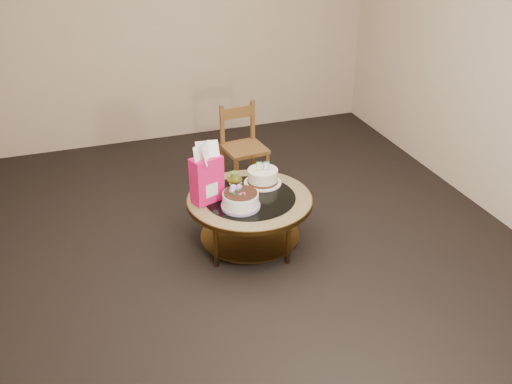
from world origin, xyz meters
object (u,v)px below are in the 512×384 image
object	(u,v)px
decorated_cake	(240,201)
coffee_table	(250,206)
cream_cake	(263,177)
dining_chair	(243,146)
gift_bag	(207,173)

from	to	relation	value
decorated_cake	coffee_table	bearing A→B (deg)	47.14
cream_cake	dining_chair	distance (m)	0.87
cream_cake	dining_chair	bearing A→B (deg)	97.48
cream_cake	gift_bag	xyz separation A→B (m)	(-0.51, -0.13, 0.18)
decorated_cake	cream_cake	bearing A→B (deg)	46.73
coffee_table	gift_bag	distance (m)	0.46
gift_bag	cream_cake	bearing A→B (deg)	-5.51
cream_cake	coffee_table	bearing A→B (deg)	-119.09
decorated_cake	dining_chair	bearing A→B (deg)	71.13
gift_bag	dining_chair	distance (m)	1.19
coffee_table	cream_cake	world-z (taller)	cream_cake
coffee_table	cream_cake	size ratio (longest dim) A/B	3.25
decorated_cake	dining_chair	world-z (taller)	dining_chair
cream_cake	dining_chair	world-z (taller)	dining_chair
coffee_table	gift_bag	bearing A→B (deg)	169.74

